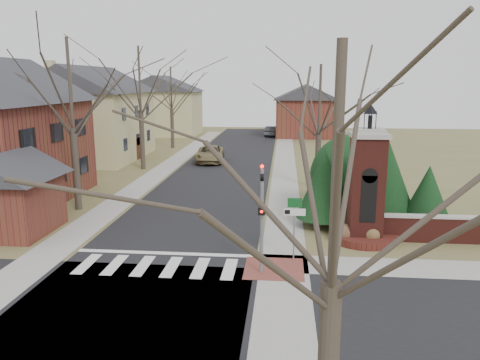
# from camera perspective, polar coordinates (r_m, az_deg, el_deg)

# --- Properties ---
(ground) EXTENTS (120.00, 120.00, 0.00)m
(ground) POSITION_cam_1_polar(r_m,az_deg,el_deg) (19.16, -10.70, -11.25)
(ground) COLOR brown
(ground) RESTS_ON ground
(main_street) EXTENTS (8.00, 70.00, 0.01)m
(main_street) POSITION_cam_1_polar(r_m,az_deg,el_deg) (39.91, -2.03, 1.19)
(main_street) COLOR black
(main_street) RESTS_ON ground
(cross_street) EXTENTS (120.00, 8.00, 0.01)m
(cross_street) POSITION_cam_1_polar(r_m,az_deg,el_deg) (16.57, -13.65, -15.24)
(cross_street) COLOR black
(cross_street) RESTS_ON ground
(crosswalk_zone) EXTENTS (8.00, 2.20, 0.02)m
(crosswalk_zone) POSITION_cam_1_polar(r_m,az_deg,el_deg) (19.86, -10.06, -10.34)
(crosswalk_zone) COLOR silver
(crosswalk_zone) RESTS_ON ground
(stop_bar) EXTENTS (8.00, 0.35, 0.02)m
(stop_bar) POSITION_cam_1_polar(r_m,az_deg,el_deg) (21.21, -8.98, -8.82)
(stop_bar) COLOR silver
(stop_bar) RESTS_ON ground
(sidewalk_right_main) EXTENTS (2.00, 60.00, 0.02)m
(sidewalk_right_main) POSITION_cam_1_polar(r_m,az_deg,el_deg) (39.59, 5.45, 1.06)
(sidewalk_right_main) COLOR gray
(sidewalk_right_main) RESTS_ON ground
(sidewalk_left) EXTENTS (2.00, 60.00, 0.02)m
(sidewalk_left) POSITION_cam_1_polar(r_m,az_deg,el_deg) (40.90, -9.28, 1.32)
(sidewalk_left) COLOR gray
(sidewalk_left) RESTS_ON ground
(curb_apron) EXTENTS (2.40, 2.40, 0.02)m
(curb_apron) POSITION_cam_1_polar(r_m,az_deg,el_deg) (19.38, 4.17, -10.75)
(curb_apron) COLOR brown
(curb_apron) RESTS_ON ground
(traffic_signal_pole) EXTENTS (0.28, 0.41, 4.50)m
(traffic_signal_pole) POSITION_cam_1_polar(r_m,az_deg,el_deg) (18.14, 2.68, -3.71)
(traffic_signal_pole) COLOR slate
(traffic_signal_pole) RESTS_ON ground
(sign_post) EXTENTS (0.90, 0.07, 2.75)m
(sign_post) POSITION_cam_1_polar(r_m,az_deg,el_deg) (19.66, 6.64, -4.46)
(sign_post) COLOR slate
(sign_post) RESTS_ON ground
(brick_gate_monument) EXTENTS (3.20, 3.20, 6.47)m
(brick_gate_monument) POSITION_cam_1_polar(r_m,az_deg,el_deg) (22.84, 15.09, -1.91)
(brick_gate_monument) COLOR #572019
(brick_gate_monument) RESTS_ON ground
(brick_garden_wall) EXTENTS (7.50, 0.50, 1.30)m
(brick_garden_wall) POSITION_cam_1_polar(r_m,az_deg,el_deg) (24.41, 25.40, -5.45)
(brick_garden_wall) COLOR #572019
(brick_garden_wall) RESTS_ON ground
(house_stucco_left) EXTENTS (9.80, 12.80, 9.28)m
(house_stucco_left) POSITION_cam_1_polar(r_m,az_deg,el_deg) (47.74, -17.72, 7.97)
(house_stucco_left) COLOR #C1B881
(house_stucco_left) RESTS_ON ground
(garage_left) EXTENTS (4.80, 4.80, 4.29)m
(garage_left) POSITION_cam_1_polar(r_m,az_deg,el_deg) (25.87, -26.50, -1.00)
(garage_left) COLOR maroon
(garage_left) RESTS_ON ground
(house_distant_left) EXTENTS (10.80, 8.80, 8.53)m
(house_distant_left) POSITION_cam_1_polar(r_m,az_deg,el_deg) (67.16, -9.48, 9.09)
(house_distant_left) COLOR #C1B881
(house_distant_left) RESTS_ON ground
(house_distant_right) EXTENTS (8.80, 8.80, 7.30)m
(house_distant_right) POSITION_cam_1_polar(r_m,az_deg,el_deg) (65.04, 8.04, 8.52)
(house_distant_right) COLOR maroon
(house_distant_right) RESTS_ON ground
(evergreen_near) EXTENTS (2.80, 2.80, 4.10)m
(evergreen_near) POSITION_cam_1_polar(r_m,az_deg,el_deg) (24.52, 10.19, -0.42)
(evergreen_near) COLOR #473D33
(evergreen_near) RESTS_ON ground
(evergreen_mid) EXTENTS (3.40, 3.40, 4.70)m
(evergreen_mid) POSITION_cam_1_polar(r_m,az_deg,el_deg) (26.11, 17.24, 0.66)
(evergreen_mid) COLOR #473D33
(evergreen_mid) RESTS_ON ground
(evergreen_far) EXTENTS (2.40, 2.40, 3.30)m
(evergreen_far) POSITION_cam_1_polar(r_m,az_deg,el_deg) (25.80, 21.93, -1.41)
(evergreen_far) COLOR #473D33
(evergreen_far) RESTS_ON ground
(evergreen_mass) EXTENTS (4.80, 4.80, 4.80)m
(evergreen_mass) POSITION_cam_1_polar(r_m,az_deg,el_deg) (27.14, 13.57, 0.85)
(evergreen_mass) COLOR black
(evergreen_mass) RESTS_ON ground
(bare_tree_0) EXTENTS (8.05, 8.05, 11.15)m
(bare_tree_0) POSITION_cam_1_polar(r_m,az_deg,el_deg) (28.56, -20.10, 11.70)
(bare_tree_0) COLOR #473D33
(bare_tree_0) RESTS_ON ground
(bare_tree_1) EXTENTS (8.40, 8.40, 11.64)m
(bare_tree_1) POSITION_cam_1_polar(r_m,az_deg,el_deg) (40.71, -12.18, 12.51)
(bare_tree_1) COLOR #473D33
(bare_tree_1) RESTS_ON ground
(bare_tree_2) EXTENTS (7.35, 7.35, 10.19)m
(bare_tree_2) POSITION_cam_1_polar(r_m,az_deg,el_deg) (53.38, -8.41, 11.39)
(bare_tree_2) COLOR #473D33
(bare_tree_2) RESTS_ON ground
(bare_tree_3) EXTENTS (7.00, 7.00, 9.70)m
(bare_tree_3) POSITION_cam_1_polar(r_m,az_deg,el_deg) (32.97, 9.74, 10.45)
(bare_tree_3) COLOR #473D33
(bare_tree_3) RESTS_ON ground
(bare_tree_4) EXTENTS (6.65, 6.65, 9.21)m
(bare_tree_4) POSITION_cam_1_polar(r_m,az_deg,el_deg) (8.00, 11.81, 3.51)
(bare_tree_4) COLOR #473D33
(bare_tree_4) RESTS_ON ground
(pickup_truck) EXTENTS (2.99, 5.64, 1.51)m
(pickup_truck) POSITION_cam_1_polar(r_m,az_deg,el_deg) (43.98, -3.67, 3.18)
(pickup_truck) COLOR olive
(pickup_truck) RESTS_ON ground
(distant_car) EXTENTS (1.97, 4.34, 1.38)m
(distant_car) POSITION_cam_1_polar(r_m,az_deg,el_deg) (64.76, 3.89, 5.96)
(distant_car) COLOR #393C42
(distant_car) RESTS_ON ground
(dry_shrub_left) EXTENTS (0.90, 0.90, 0.90)m
(dry_shrub_left) POSITION_cam_1_polar(r_m,az_deg,el_deg) (22.78, 12.47, -6.30)
(dry_shrub_left) COLOR brown
(dry_shrub_left) RESTS_ON ground
(dry_shrub_right) EXTENTS (0.95, 0.95, 0.95)m
(dry_shrub_right) POSITION_cam_1_polar(r_m,az_deg,el_deg) (22.98, 15.76, -6.26)
(dry_shrub_right) COLOR brown
(dry_shrub_right) RESTS_ON ground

